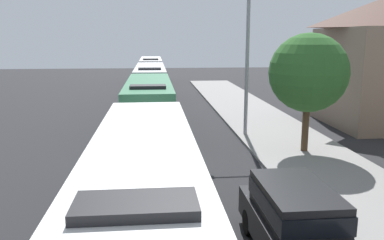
{
  "coord_description": "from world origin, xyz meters",
  "views": [
    {
      "loc": [
        -1.02,
        4.53,
        5.43
      ],
      "look_at": [
        0.53,
        20.53,
        2.14
      ],
      "focal_mm": 37.33,
      "sensor_mm": 36.0,
      "label": 1
    }
  ],
  "objects": [
    {
      "name": "streetlamp_mid",
      "position": [
        4.1,
        26.13,
        5.0
      ],
      "size": [
        5.09,
        0.28,
        7.98
      ],
      "color": "gray",
      "rests_on": "sidewalk"
    },
    {
      "name": "bus_lead",
      "position": [
        -1.3,
        13.48,
        1.69
      ],
      "size": [
        2.58,
        12.29,
        3.21
      ],
      "color": "silver",
      "rests_on": "ground_plane"
    },
    {
      "name": "bus_second_in_line",
      "position": [
        -1.3,
        27.1,
        1.69
      ],
      "size": [
        2.58,
        10.5,
        3.21
      ],
      "color": "#33724C",
      "rests_on": "ground_plane"
    },
    {
      "name": "bus_fourth_in_line",
      "position": [
        -1.3,
        53.83,
        1.69
      ],
      "size": [
        2.58,
        11.56,
        3.21
      ],
      "color": "silver",
      "rests_on": "ground_plane"
    },
    {
      "name": "roadside_tree",
      "position": [
        6.13,
        22.42,
        3.87
      ],
      "size": [
        3.66,
        3.66,
        5.56
      ],
      "color": "#4C3823",
      "rests_on": "sidewalk"
    },
    {
      "name": "bus_middle",
      "position": [
        -1.3,
        39.55,
        1.69
      ],
      "size": [
        2.58,
        12.34,
        3.21
      ],
      "color": "silver",
      "rests_on": "ground_plane"
    },
    {
      "name": "white_suv",
      "position": [
        2.4,
        13.33,
        1.03
      ],
      "size": [
        1.86,
        4.94,
        1.9
      ],
      "color": "black",
      "rests_on": "ground_plane"
    }
  ]
}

